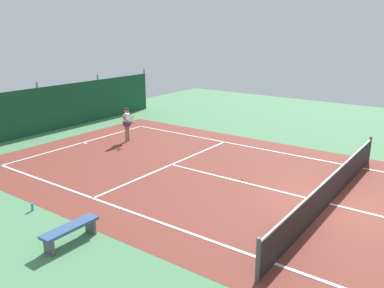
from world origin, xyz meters
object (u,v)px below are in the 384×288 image
(tennis_player, at_px, (127,122))
(courtside_bench, at_px, (70,230))
(tennis_net, at_px, (331,189))
(water_bottle, at_px, (32,207))
(tennis_ball_near_player, at_px, (242,179))

(tennis_player, height_order, courtside_bench, tennis_player)
(tennis_net, xyz_separation_m, courtside_bench, (-6.31, 4.67, -0.14))
(tennis_net, bearing_deg, water_bottle, 128.79)
(tennis_net, xyz_separation_m, water_bottle, (-5.78, 7.19, -0.39))
(tennis_player, relative_size, tennis_ball_near_player, 24.85)
(tennis_net, distance_m, courtside_bench, 7.85)
(tennis_net, bearing_deg, tennis_ball_near_player, 85.63)
(tennis_net, height_order, courtside_bench, tennis_net)
(tennis_player, bearing_deg, courtside_bench, 17.51)
(tennis_player, relative_size, courtside_bench, 1.03)
(tennis_ball_near_player, bearing_deg, tennis_net, -94.37)
(tennis_player, bearing_deg, tennis_net, 63.35)
(water_bottle, bearing_deg, tennis_ball_near_player, -33.10)
(tennis_ball_near_player, bearing_deg, courtside_bench, 167.88)
(tennis_net, distance_m, tennis_ball_near_player, 3.31)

